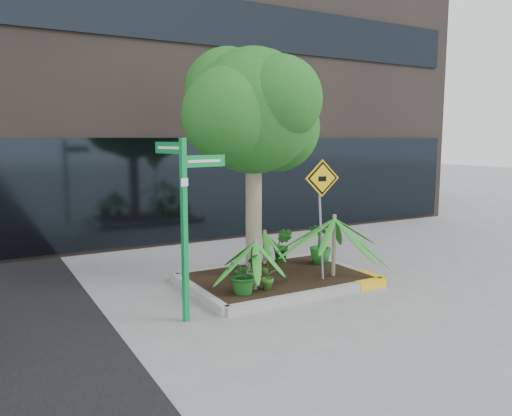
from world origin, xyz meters
TOP-DOWN VIEW (x-y plane):
  - ground at (0.00, 0.00)m, footprint 80.00×80.00m
  - planter at (0.23, 0.27)m, footprint 3.35×2.36m
  - tree at (-0.16, 0.57)m, footprint 2.88×2.56m
  - palm_front at (1.10, -0.22)m, footprint 1.29×1.29m
  - palm_left at (-0.57, -0.23)m, footprint 0.98×0.98m
  - palm_back at (0.46, 1.20)m, footprint 0.78×0.78m
  - shrub_a at (-0.86, -0.34)m, footprint 0.86×0.86m
  - shrub_b at (1.46, 0.65)m, footprint 0.64×0.64m
  - shrub_c at (-0.40, -0.35)m, footprint 0.51×0.51m
  - shrub_d at (0.86, 1.15)m, footprint 0.55×0.55m
  - street_sign_post at (-1.96, -0.62)m, footprint 0.89×0.78m
  - cattle_sign at (0.79, -0.24)m, footprint 0.66×0.29m

SIDE VIEW (x-z plane):
  - ground at x=0.00m, z-range 0.00..0.00m
  - planter at x=0.23m, z-range 0.03..0.18m
  - shrub_a at x=-0.86m, z-range 0.15..0.83m
  - shrub_c at x=-0.40m, z-range 0.15..0.84m
  - shrub_d at x=0.86m, z-range 0.15..0.86m
  - shrub_b at x=1.46m, z-range 0.15..0.96m
  - palm_back at x=0.46m, z-range 0.36..1.23m
  - palm_left at x=-0.57m, z-range 0.42..1.50m
  - palm_front at x=1.10m, z-range 0.51..1.94m
  - cattle_sign at x=0.79m, z-range 0.53..2.69m
  - street_sign_post at x=-1.96m, z-range 0.32..3.00m
  - tree at x=-0.16m, z-range 1.00..5.32m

